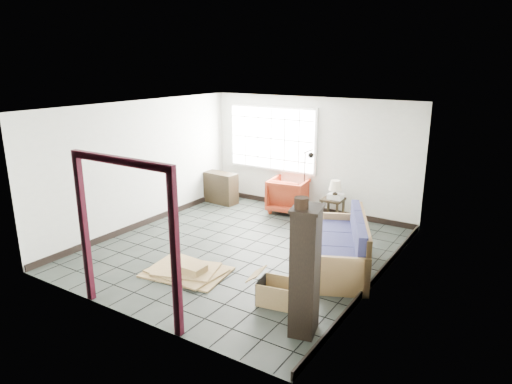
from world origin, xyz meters
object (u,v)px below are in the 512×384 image
Objects in this scene: futon_sofa at (345,249)px; armchair at (289,193)px; tall_shelf at (305,270)px; side_table at (333,202)px.

armchair is (-2.22, 2.14, 0.10)m from futon_sofa.
tall_shelf reaches higher than futon_sofa.
armchair is at bearing 107.58° from tall_shelf.
futon_sofa is 2.54× the size of armchair.
side_table is (1.08, -0.00, -0.03)m from armchair.
armchair is 1.08m from side_table.
armchair reaches higher than side_table.
side_table is at bearing 171.99° from armchair.
tall_shelf is (1.42, -4.20, 0.45)m from side_table.
armchair is 0.52× the size of tall_shelf.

